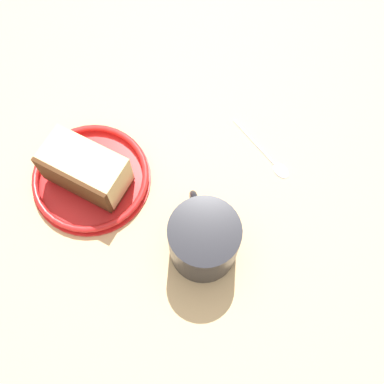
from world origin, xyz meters
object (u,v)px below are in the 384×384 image
object	(u,v)px
cake_slice	(85,170)
teaspoon	(272,160)
small_plate	(91,178)
tea_mug	(204,240)

from	to	relation	value
cake_slice	teaspoon	xyz separation A→B (cm)	(26.45, 9.25, -4.03)
teaspoon	cake_slice	bearing A→B (deg)	-160.73
small_plate	cake_slice	size ratio (longest dim) A/B	1.37
tea_mug	cake_slice	bearing A→B (deg)	160.04
teaspoon	tea_mug	bearing A→B (deg)	-115.24
small_plate	teaspoon	size ratio (longest dim) A/B	1.72
cake_slice	tea_mug	size ratio (longest dim) A/B	1.14
teaspoon	small_plate	bearing A→B (deg)	-161.19
tea_mug	teaspoon	distance (cm)	18.38
small_plate	tea_mug	size ratio (longest dim) A/B	1.55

